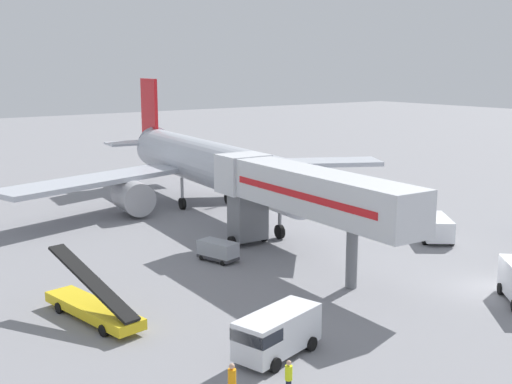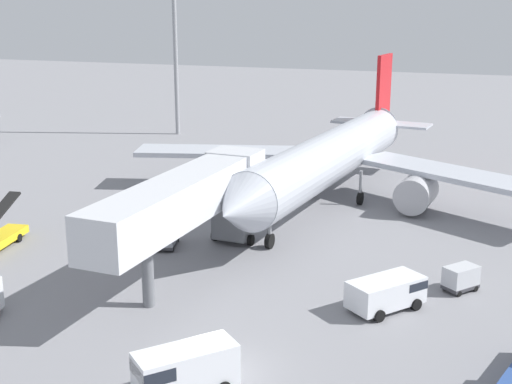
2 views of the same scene
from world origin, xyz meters
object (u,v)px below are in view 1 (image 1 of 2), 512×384
Objects in this scene: ground_crew_worker_foreground at (232,383)px; airplane_at_gate at (207,165)px; ground_crew_worker_midground at (289,378)px; safety_cone_alpha at (428,205)px; jet_bridge at (298,192)px; service_van_rear_left at (434,226)px; baggage_cart_far_left at (218,250)px; belt_loader_truck at (93,306)px; baggage_cart_outer_left at (425,213)px; service_van_mid_center at (276,332)px.

airplane_at_gate is at bearing 59.65° from ground_crew_worker_foreground.
safety_cone_alpha is at bearing 31.18° from ground_crew_worker_midground.
airplane_at_gate is 2.07× the size of jet_bridge.
service_van_rear_left reaches higher than baggage_cart_far_left.
ground_crew_worker_foreground is at bearing 158.39° from ground_crew_worker_midground.
belt_loader_truck is 11.57m from ground_crew_worker_foreground.
airplane_at_gate reaches higher than baggage_cart_outer_left.
ground_crew_worker_midground is 2.84× the size of safety_cone_alpha.
jet_bridge reaches higher than safety_cone_alpha.
baggage_cart_outer_left is 33.90m from ground_crew_worker_foreground.
airplane_at_gate is at bearing 126.31° from baggage_cart_outer_left.
safety_cone_alpha is at bearing 11.77° from belt_loader_truck.
belt_loader_truck is 12.08m from baggage_cart_far_left.
service_van_mid_center is (-9.74, -10.21, -3.78)m from jet_bridge.
ground_crew_worker_midground is at bearing -116.71° from airplane_at_gate.
belt_loader_truck reaches higher than service_van_mid_center.
ground_crew_worker_midground reaches higher than safety_cone_alpha.
ground_crew_worker_midground is (-28.02, -16.28, -0.01)m from baggage_cart_outer_left.
airplane_at_gate is 20.14m from baggage_cart_outer_left.
ground_crew_worker_foreground is at bearing -151.48° from safety_cone_alpha.
airplane_at_gate is 19.40m from jet_bridge.
safety_cone_alpha is at bearing 16.77° from jet_bridge.
belt_loader_truck is 10.43m from service_van_mid_center.
ground_crew_worker_foreground is (-9.96, -16.51, 0.16)m from baggage_cart_far_left.
service_van_rear_left is (8.02, -20.01, -3.00)m from airplane_at_gate.
baggage_cart_outer_left is (26.14, 13.01, -0.34)m from service_van_mid_center.
ground_crew_worker_foreground is (-13.78, -12.63, -4.05)m from jet_bridge.
jet_bridge is 17.14m from baggage_cart_outer_left.
safety_cone_alpha is (35.04, 19.04, -0.65)m from ground_crew_worker_foreground.
ground_crew_worker_foreground reaches higher than baggage_cart_outer_left.
ground_crew_worker_midground is at bearing -21.61° from ground_crew_worker_foreground.
safety_cone_alpha is at bearing 5.75° from baggage_cart_far_left.
baggage_cart_far_left is 20.25m from baggage_cart_outer_left.
belt_loader_truck reaches higher than baggage_cart_far_left.
baggage_cart_outer_left is 1.35× the size of ground_crew_worker_foreground.
airplane_at_gate is 22.13× the size of ground_crew_worker_foreground.
service_van_rear_left is 28.80m from ground_crew_worker_foreground.
jet_bridge is at bearing 42.50° from ground_crew_worker_foreground.
ground_crew_worker_foreground reaches higher than baggage_cart_far_left.
jet_bridge is at bearing -45.46° from baggage_cart_far_left.
jet_bridge is at bearing 4.29° from belt_loader_truck.
belt_loader_truck is 36.86m from safety_cone_alpha.
belt_loader_truck is 13.14× the size of safety_cone_alpha.
belt_loader_truck is at bearing 95.15° from ground_crew_worker_foreground.
airplane_at_gate is at bearing 60.49° from baggage_cart_far_left.
ground_crew_worker_foreground is at bearing -137.50° from jet_bridge.
ground_crew_worker_foreground is (-4.05, -2.42, -0.26)m from service_van_mid_center.
service_van_mid_center is 15.29m from baggage_cart_far_left.
jet_bridge reaches higher than baggage_cart_outer_left.
service_van_rear_left is 2.97× the size of ground_crew_worker_midground.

